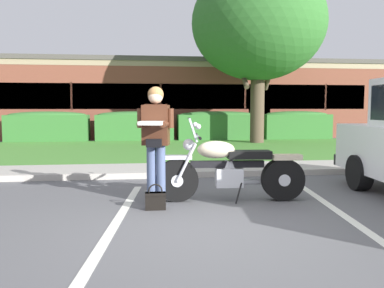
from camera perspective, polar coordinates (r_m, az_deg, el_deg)
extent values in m
plane|color=#565659|center=(5.14, 3.77, -10.78)|extent=(140.00, 140.00, 0.00)
cube|color=#ADA89E|center=(8.29, -0.57, -4.21)|extent=(60.00, 0.20, 0.12)
cube|color=#ADA89E|center=(9.13, -1.20, -3.48)|extent=(60.00, 1.50, 0.08)
cube|color=#478433|center=(13.35, -3.13, -0.79)|extent=(60.00, 7.03, 0.06)
cube|color=silver|center=(5.25, -10.39, -10.47)|extent=(0.62, 4.38, 0.01)
cube|color=silver|center=(5.86, 19.98, -9.03)|extent=(0.62, 4.38, 0.01)
cylinder|color=black|center=(6.13, -2.09, -5.09)|extent=(0.65, 0.14, 0.64)
cylinder|color=silver|center=(6.13, -2.09, -5.09)|extent=(0.19, 0.13, 0.18)
cylinder|color=black|center=(6.37, 12.51, -4.82)|extent=(0.65, 0.22, 0.64)
cylinder|color=silver|center=(6.37, 12.51, -4.82)|extent=(0.19, 0.21, 0.18)
cube|color=silver|center=(6.07, -2.10, -1.84)|extent=(0.45, 0.17, 0.06)
cube|color=beige|center=(6.33, 13.00, -1.77)|extent=(0.45, 0.23, 0.08)
cylinder|color=silver|center=(6.01, -0.78, -2.60)|extent=(0.31, 0.06, 0.58)
cylinder|color=silver|center=(6.17, -0.85, -2.40)|extent=(0.31, 0.06, 0.58)
sphere|color=silver|center=(6.06, -0.48, -0.07)|extent=(0.17, 0.17, 0.17)
cylinder|color=silver|center=(6.06, 0.84, 1.06)|extent=(0.08, 0.72, 0.03)
cylinder|color=black|center=(5.70, 1.12, 0.81)|extent=(0.05, 0.10, 0.04)
cylinder|color=black|center=(6.42, 0.60, 1.29)|extent=(0.05, 0.10, 0.04)
sphere|color=silver|center=(5.75, 0.87, 2.44)|extent=(0.08, 0.08, 0.08)
sphere|color=silver|center=(6.35, 0.46, 2.70)|extent=(0.08, 0.08, 0.08)
cube|color=#B2BCC6|center=(6.05, 0.09, 2.01)|extent=(0.16, 0.37, 0.35)
cube|color=black|center=(6.15, 4.91, -2.80)|extent=(1.10, 0.17, 0.10)
ellipsoid|color=beige|center=(6.10, 3.35, -0.77)|extent=(0.58, 0.36, 0.26)
cube|color=black|center=(6.19, 7.95, -1.47)|extent=(0.66, 0.32, 0.12)
cube|color=silver|center=(6.19, 5.17, -4.63)|extent=(0.41, 0.27, 0.28)
cylinder|color=silver|center=(6.16, 4.87, -3.17)|extent=(0.18, 0.13, 0.21)
cylinder|color=silver|center=(6.17, 5.50, -3.16)|extent=(0.18, 0.13, 0.21)
cylinder|color=silver|center=(6.41, 8.26, -5.24)|extent=(0.60, 0.12, 0.08)
cylinder|color=silver|center=(6.45, 10.01, -5.19)|extent=(0.60, 0.12, 0.08)
cylinder|color=black|center=(6.09, 6.51, -6.81)|extent=(0.13, 0.11, 0.30)
cube|color=black|center=(6.08, -4.36, -7.78)|extent=(0.16, 0.26, 0.10)
cube|color=black|center=(6.11, -5.67, -7.74)|extent=(0.16, 0.26, 0.10)
cylinder|color=#47567A|center=(6.03, -4.35, -4.21)|extent=(0.14, 0.14, 0.86)
cylinder|color=#47567A|center=(6.05, -5.66, -4.18)|extent=(0.14, 0.14, 0.86)
cube|color=#4C2819|center=(5.96, -5.06, 2.64)|extent=(0.42, 0.30, 0.58)
cube|color=#4C2819|center=(5.96, -5.08, 5.24)|extent=(0.34, 0.26, 0.06)
sphere|color=beige|center=(5.96, -5.09, 6.58)|extent=(0.21, 0.21, 0.21)
sphere|color=olive|center=(5.98, -5.07, 6.87)|extent=(0.23, 0.23, 0.23)
cube|color=black|center=(5.85, -5.28, 0.14)|extent=(0.24, 0.15, 0.12)
cylinder|color=#4C2819|center=(5.78, -3.80, 2.77)|extent=(0.16, 0.35, 0.09)
cylinder|color=#4C2819|center=(5.84, -6.90, 2.77)|extent=(0.16, 0.35, 0.09)
cylinder|color=#4C2819|center=(5.90, -3.01, 3.60)|extent=(0.10, 0.10, 0.28)
cylinder|color=#4C2819|center=(5.99, -7.18, 3.59)|extent=(0.10, 0.10, 0.28)
cube|color=white|center=(5.67, -5.64, 2.91)|extent=(0.38, 0.38, 0.05)
cube|color=black|center=(5.72, -5.10, -7.90)|extent=(0.28, 0.12, 0.24)
cube|color=black|center=(5.69, -5.11, -6.93)|extent=(0.28, 0.13, 0.04)
torus|color=black|center=(5.69, -5.11, -6.52)|extent=(0.20, 0.02, 0.20)
cube|color=black|center=(8.76, 25.01, -1.95)|extent=(1.90, 0.26, 0.20)
cylinder|color=black|center=(7.55, 22.23, -3.68)|extent=(0.29, 0.62, 0.60)
cylinder|color=#4C3D2D|center=(15.86, 9.06, 4.80)|extent=(0.53, 0.53, 2.66)
ellipsoid|color=#2D6628|center=(16.17, 9.22, 16.25)|extent=(5.01, 5.01, 4.25)
cylinder|color=#4C3D2D|center=(16.03, 10.65, 9.33)|extent=(0.19, 1.02, 1.07)
cylinder|color=#4C3D2D|center=(15.76, 7.13, 9.53)|extent=(0.19, 1.25, 1.13)
cube|color=#336B2D|center=(17.38, -19.42, 2.02)|extent=(3.21, 0.90, 1.10)
ellipsoid|color=#336B2D|center=(17.36, -19.47, 3.83)|extent=(3.05, 0.84, 0.28)
cube|color=#336B2D|center=(16.99, -7.95, 2.20)|extent=(3.14, 0.90, 1.10)
ellipsoid|color=#336B2D|center=(16.97, -7.97, 4.05)|extent=(2.98, 0.84, 0.28)
cube|color=#336B2D|center=(17.29, 3.57, 2.29)|extent=(3.37, 0.90, 1.10)
ellipsoid|color=#336B2D|center=(17.27, 3.58, 4.11)|extent=(3.20, 0.84, 0.28)
cube|color=#336B2D|center=(18.26, 14.28, 2.29)|extent=(2.90, 0.90, 1.10)
ellipsoid|color=#336B2D|center=(18.24, 14.32, 4.02)|extent=(2.75, 0.84, 0.28)
cube|color=brown|center=(23.00, -5.03, 5.86)|extent=(22.17, 10.13, 3.41)
cube|color=#998466|center=(18.08, -4.43, 11.09)|extent=(22.17, 0.10, 0.24)
cube|color=#4C4742|center=(23.10, -5.06, 10.33)|extent=(22.39, 10.23, 0.20)
cube|color=#1E282D|center=(17.98, -4.39, 6.61)|extent=(18.84, 0.06, 1.10)
cube|color=brown|center=(18.17, -16.42, 6.40)|extent=(0.08, 0.04, 1.20)
cube|color=brown|center=(17.97, -4.39, 6.61)|extent=(0.08, 0.04, 1.20)
cube|color=brown|center=(18.54, 7.40, 6.54)|extent=(0.08, 0.04, 1.20)
cube|color=brown|center=(19.83, 18.05, 6.24)|extent=(0.08, 0.04, 1.20)
cube|color=#473323|center=(18.74, 9.32, 3.98)|extent=(1.00, 0.08, 2.10)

